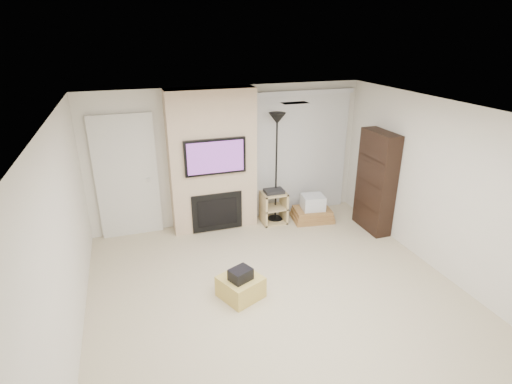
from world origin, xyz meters
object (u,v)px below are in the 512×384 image
object	(u,v)px
floor_lamp	(277,137)
av_stand	(274,205)
ottoman	(241,287)
bookshelf	(376,182)
box_stack	(312,211)

from	to	relation	value
floor_lamp	av_stand	size ratio (longest dim) A/B	3.10
ottoman	bookshelf	xyz separation A→B (m)	(2.83, 1.20, 0.75)
bookshelf	box_stack	bearing A→B (deg)	143.40
floor_lamp	box_stack	world-z (taller)	floor_lamp
box_stack	bookshelf	size ratio (longest dim) A/B	0.45
av_stand	bookshelf	world-z (taller)	bookshelf
floor_lamp	av_stand	xyz separation A→B (m)	(-0.07, -0.08, -1.27)
av_stand	ottoman	bearing A→B (deg)	-121.66
ottoman	box_stack	distance (m)	2.70
av_stand	box_stack	bearing A→B (deg)	-9.99
av_stand	floor_lamp	bearing A→B (deg)	50.80
ottoman	floor_lamp	size ratio (longest dim) A/B	0.24
av_stand	bookshelf	xyz separation A→B (m)	(1.61, -0.78, 0.55)
av_stand	box_stack	world-z (taller)	av_stand
av_stand	bookshelf	bearing A→B (deg)	-25.79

